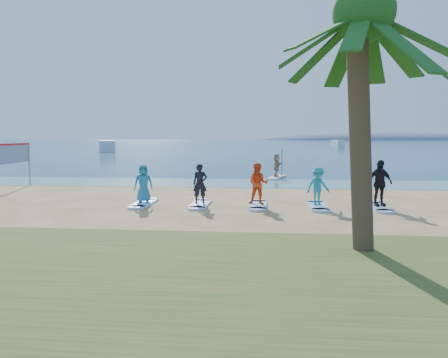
# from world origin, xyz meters

# --- Properties ---
(ground) EXTENTS (600.00, 600.00, 0.00)m
(ground) POSITION_xyz_m (0.00, 0.00, 0.00)
(ground) COLOR tan
(ground) RESTS_ON ground
(shallow_water) EXTENTS (600.00, 600.00, 0.00)m
(shallow_water) POSITION_xyz_m (0.00, 10.50, 0.01)
(shallow_water) COLOR teal
(shallow_water) RESTS_ON ground
(ocean) EXTENTS (600.00, 600.00, 0.00)m
(ocean) POSITION_xyz_m (0.00, 160.00, 0.01)
(ocean) COLOR navy
(ocean) RESTS_ON ground
(island_ridge) EXTENTS (220.00, 56.00, 18.00)m
(island_ridge) POSITION_xyz_m (95.00, 300.00, 0.00)
(island_ridge) COLOR slate
(island_ridge) RESTS_ON ground
(palm_tree) EXTENTS (5.60, 5.60, 7.04)m
(palm_tree) POSITION_xyz_m (5.15, -4.79, 5.78)
(palm_tree) COLOR brown
(palm_tree) RESTS_ON ground
(paddleboard) EXTENTS (1.43, 3.08, 0.12)m
(paddleboard) POSITION_xyz_m (3.56, 13.86, 0.06)
(paddleboard) COLOR silver
(paddleboard) RESTS_ON ground
(paddleboarder) EXTENTS (0.81, 1.49, 1.53)m
(paddleboarder) POSITION_xyz_m (3.56, 13.86, 0.89)
(paddleboarder) COLOR tan
(paddleboarder) RESTS_ON paddleboard
(boat_offshore_a) EXTENTS (5.25, 8.20, 2.01)m
(boat_offshore_a) POSITION_xyz_m (-25.66, 60.29, 0.00)
(boat_offshore_a) COLOR silver
(boat_offshore_a) RESTS_ON ground
(boat_offshore_b) EXTENTS (2.64, 6.95, 1.73)m
(boat_offshore_b) POSITION_xyz_m (21.17, 100.21, 0.00)
(boat_offshore_b) COLOR silver
(boat_offshore_b) RESTS_ON ground
(surfboard_0) EXTENTS (0.70, 2.20, 0.09)m
(surfboard_0) POSITION_xyz_m (-2.27, 1.91, 0.04)
(surfboard_0) COLOR #A4CEFF
(surfboard_0) RESTS_ON ground
(student_0) EXTENTS (0.86, 0.65, 1.59)m
(student_0) POSITION_xyz_m (-2.27, 1.91, 0.89)
(student_0) COLOR teal
(student_0) RESTS_ON surfboard_0
(surfboard_1) EXTENTS (0.70, 2.20, 0.09)m
(surfboard_1) POSITION_xyz_m (0.14, 1.91, 0.04)
(surfboard_1) COLOR #A4CEFF
(surfboard_1) RESTS_ON ground
(student_1) EXTENTS (0.67, 0.52, 1.64)m
(student_1) POSITION_xyz_m (0.14, 1.91, 0.91)
(student_1) COLOR black
(student_1) RESTS_ON surfboard_1
(surfboard_2) EXTENTS (0.70, 2.20, 0.09)m
(surfboard_2) POSITION_xyz_m (2.54, 1.91, 0.04)
(surfboard_2) COLOR #A4CEFF
(surfboard_2) RESTS_ON ground
(student_2) EXTENTS (0.88, 0.71, 1.68)m
(student_2) POSITION_xyz_m (2.54, 1.91, 0.93)
(student_2) COLOR #EA4718
(student_2) RESTS_ON surfboard_2
(surfboard_3) EXTENTS (0.70, 2.20, 0.09)m
(surfboard_3) POSITION_xyz_m (4.94, 1.91, 0.04)
(surfboard_3) COLOR #A4CEFF
(surfboard_3) RESTS_ON ground
(student_3) EXTENTS (1.14, 0.90, 1.54)m
(student_3) POSITION_xyz_m (4.94, 1.91, 0.86)
(student_3) COLOR teal
(student_3) RESTS_ON surfboard_3
(surfboard_4) EXTENTS (0.70, 2.20, 0.09)m
(surfboard_4) POSITION_xyz_m (7.34, 1.91, 0.04)
(surfboard_4) COLOR #A4CEFF
(surfboard_4) RESTS_ON ground
(student_4) EXTENTS (1.16, 0.72, 1.84)m
(student_4) POSITION_xyz_m (7.34, 1.91, 1.01)
(student_4) COLOR black
(student_4) RESTS_ON surfboard_4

